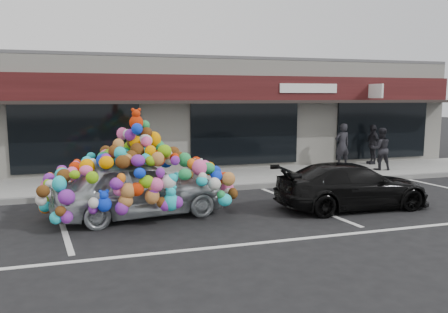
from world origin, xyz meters
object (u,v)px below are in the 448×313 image
object	(u,v)px
black_sedan	(352,186)
pedestrian_b	(381,149)
pedestrian_a	(342,145)
pedestrian_c	(373,144)
toy_car	(139,181)

from	to	relation	value
black_sedan	pedestrian_b	world-z (taller)	pedestrian_b
pedestrian_a	pedestrian_b	xyz separation A→B (m)	(1.02, -0.95, -0.06)
black_sedan	pedestrian_a	distance (m)	5.78
pedestrian_b	pedestrian_c	world-z (taller)	pedestrian_c
pedestrian_b	black_sedan	bearing A→B (deg)	60.51
pedestrian_b	pedestrian_c	distance (m)	1.45
toy_car	pedestrian_c	xyz separation A→B (m)	(9.69, 4.67, 0.09)
pedestrian_b	pedestrian_a	bearing A→B (deg)	-29.37
pedestrian_c	pedestrian_a	bearing A→B (deg)	-68.42
toy_car	pedestrian_a	bearing A→B (deg)	-69.97
pedestrian_a	pedestrian_b	world-z (taller)	pedestrian_a
toy_car	pedestrian_b	size ratio (longest dim) A/B	2.92
pedestrian_a	pedestrian_b	size ratio (longest dim) A/B	1.08
toy_car	black_sedan	xyz separation A→B (m)	(5.28, -0.74, -0.27)
toy_car	pedestrian_a	distance (m)	9.14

